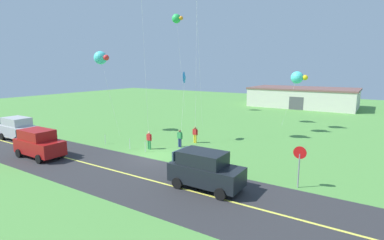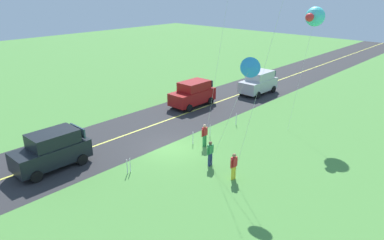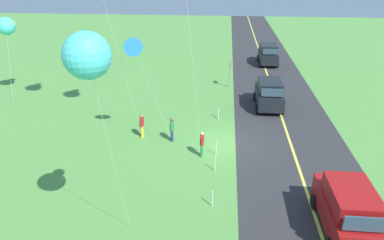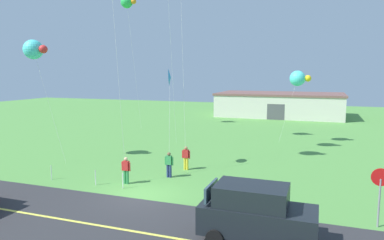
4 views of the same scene
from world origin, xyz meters
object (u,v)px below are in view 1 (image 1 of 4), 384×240
at_px(car_parked_west_far, 18,128).
at_px(person_adult_companion, 180,138).
at_px(stop_sign, 300,159).
at_px(person_adult_near, 195,134).
at_px(kite_blue_mid, 185,77).
at_px(kite_green_far, 177,19).
at_px(kite_pink_drift, 298,77).
at_px(car_parked_west_near, 39,143).
at_px(person_child_watcher, 149,140).
at_px(car_suv_foreground, 205,170).
at_px(warehouse_distant, 303,97).
at_px(kite_orange_near, 101,58).

distance_m(car_parked_west_far, person_adult_companion, 16.46).
bearing_deg(stop_sign, person_adult_near, 152.27).
relative_size(kite_blue_mid, kite_green_far, 0.44).
bearing_deg(kite_pink_drift, car_parked_west_far, -137.00).
xyz_separation_m(car_parked_west_near, person_child_watcher, (5.91, 6.53, -0.29)).
bearing_deg(car_suv_foreground, kite_pink_drift, 89.54).
distance_m(person_adult_near, kite_pink_drift, 14.51).
relative_size(kite_blue_mid, kite_pink_drift, 1.01).
xyz_separation_m(car_parked_west_far, car_parked_west_near, (7.39, -2.18, 0.00)).
distance_m(person_child_watcher, kite_blue_mid, 6.78).
height_order(stop_sign, warehouse_distant, warehouse_distant).
bearing_deg(kite_blue_mid, person_adult_near, 2.85).
bearing_deg(warehouse_distant, kite_orange_near, -111.46).
bearing_deg(person_adult_near, kite_blue_mid, -94.44).
bearing_deg(person_adult_near, person_adult_companion, -17.53).
relative_size(person_adult_near, person_adult_companion, 1.00).
bearing_deg(kite_orange_near, kite_green_far, 96.61).
xyz_separation_m(car_parked_west_near, person_adult_near, (8.13, 10.61, -0.29)).
bearing_deg(car_parked_west_near, person_child_watcher, 47.85).
xyz_separation_m(stop_sign, warehouse_distant, (-8.30, 39.17, -0.05)).
distance_m(kite_orange_near, warehouse_distant, 37.95).
bearing_deg(kite_pink_drift, warehouse_distant, 100.04).
xyz_separation_m(person_child_watcher, kite_green_far, (-10.85, 19.54, 13.73)).
distance_m(car_parked_west_near, person_child_watcher, 8.81).
bearing_deg(stop_sign, warehouse_distant, 101.97).
height_order(kite_blue_mid, warehouse_distant, kite_blue_mid).
distance_m(kite_pink_drift, warehouse_distant, 22.23).
bearing_deg(kite_orange_near, warehouse_distant, 68.54).
distance_m(person_adult_companion, warehouse_distant, 35.62).
bearing_deg(stop_sign, kite_pink_drift, 104.27).
height_order(car_parked_west_far, kite_orange_near, kite_orange_near).
relative_size(car_parked_west_near, kite_orange_near, 0.50).
bearing_deg(stop_sign, person_child_watcher, 172.92).
bearing_deg(kite_blue_mid, kite_orange_near, -172.58).
xyz_separation_m(car_suv_foreground, person_adult_companion, (-6.57, 6.75, -0.29)).
bearing_deg(car_parked_west_near, stop_sign, 14.47).
height_order(car_parked_west_near, person_adult_near, car_parked_west_near).
height_order(person_adult_companion, warehouse_distant, warehouse_distant).
distance_m(car_parked_west_near, warehouse_distant, 45.35).
distance_m(car_suv_foreground, person_adult_companion, 9.42).
bearing_deg(car_suv_foreground, car_parked_west_far, 179.09).
bearing_deg(stop_sign, car_parked_west_near, -165.53).
bearing_deg(kite_green_far, kite_blue_mid, -52.38).
distance_m(stop_sign, warehouse_distant, 40.04).
distance_m(person_child_watcher, warehouse_distant, 37.86).
distance_m(car_suv_foreground, warehouse_distant, 42.40).
bearing_deg(car_suv_foreground, warehouse_distant, 94.92).
height_order(car_suv_foreground, person_adult_companion, car_suv_foreground).
distance_m(person_adult_companion, kite_blue_mid, 5.74).
height_order(person_adult_companion, kite_blue_mid, kite_blue_mid).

